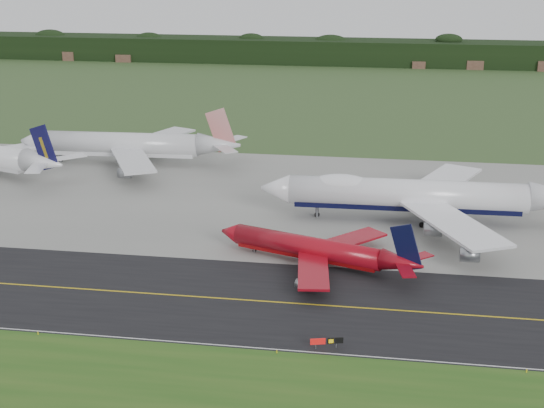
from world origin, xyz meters
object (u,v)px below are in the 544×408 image
Objects in this scene: taxiway_sign at (327,341)px; jet_red_737 at (318,250)px; jet_ba_747 at (419,195)px; jet_star_tail at (130,145)px.

jet_red_737 is at bearing 97.89° from taxiway_sign.
jet_ba_747 is 83.36m from jet_star_tail.
jet_star_tail is at bearing 123.52° from taxiway_sign.
jet_red_737 is at bearing -47.27° from jet_star_tail.
jet_star_tail is 110.68m from taxiway_sign.
jet_red_737 is 0.65× the size of jet_star_tail.
jet_star_tail is 12.78× the size of taxiway_sign.
jet_ba_747 is at bearing 75.68° from taxiway_sign.
jet_red_737 is 83.77m from jet_star_tail.
jet_ba_747 is 1.14× the size of jet_star_tail.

